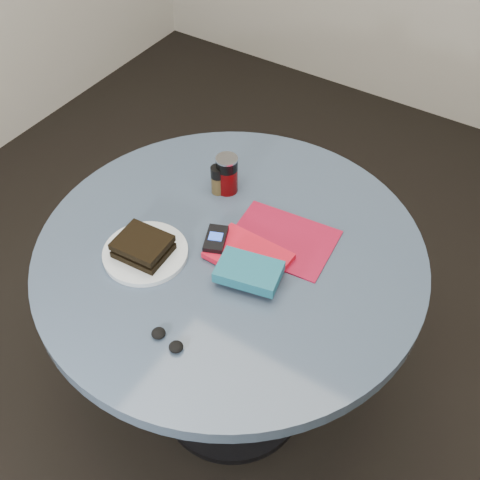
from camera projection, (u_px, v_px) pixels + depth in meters
The scene contains 11 objects.
ground at pixel (233, 397), 2.07m from camera, with size 4.00×4.00×0.00m, color black.
table at pixel (231, 289), 1.65m from camera, with size 1.00×1.00×0.75m.
plate at pixel (145, 253), 1.51m from camera, with size 0.21×0.21×0.01m, color white.
sandwich at pixel (143, 246), 1.48m from camera, with size 0.13×0.11×0.04m.
soda_can at pixel (227, 174), 1.64m from camera, with size 0.06×0.06×0.11m.
pepper_grinder at pixel (218, 180), 1.65m from camera, with size 0.05×0.05×0.09m.
magazine at pixel (282, 239), 1.55m from camera, with size 0.26×0.20×0.00m, color maroon.
red_book at pixel (248, 256), 1.49m from camera, with size 0.20×0.13×0.02m, color red.
novel at pixel (249, 272), 1.43m from camera, with size 0.15×0.10×0.03m, color #17586E.
mp3_player at pixel (216, 239), 1.51m from camera, with size 0.08×0.10×0.02m.
headphones at pixel (167, 340), 1.33m from camera, with size 0.09×0.04×0.02m.
Camera 1 is at (0.58, -0.86, 1.87)m, focal length 45.00 mm.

